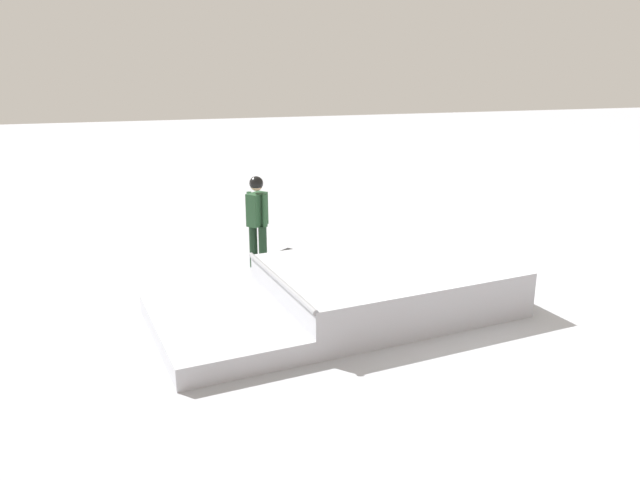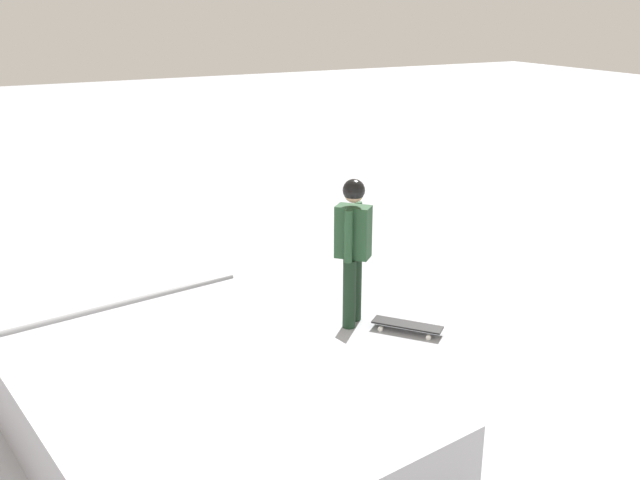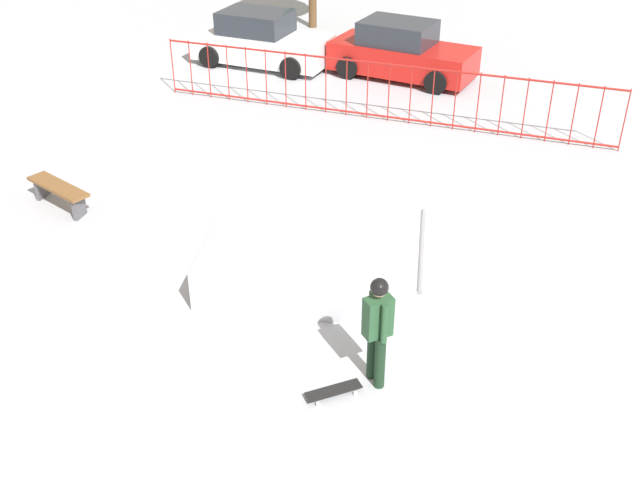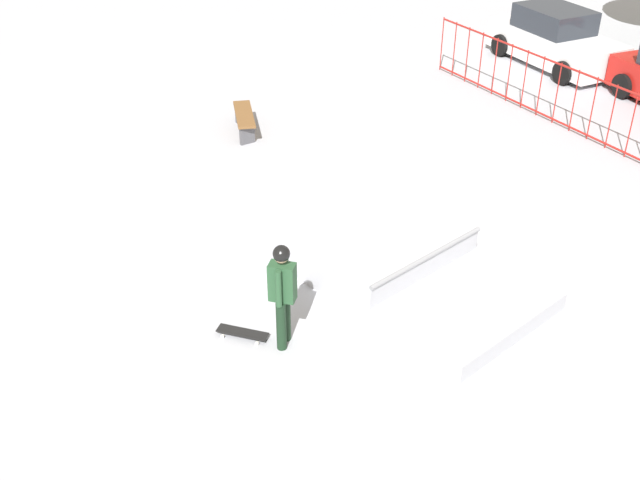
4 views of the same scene
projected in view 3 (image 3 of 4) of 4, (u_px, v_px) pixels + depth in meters
ground_plane at (286, 257)px, 13.55m from camera, size 60.00×60.00×0.00m
skate_ramp at (342, 262)px, 12.82m from camera, size 5.75×3.43×0.74m
skater at (378, 324)px, 10.19m from camera, size 0.43×0.42×1.73m
skateboard at (334, 390)px, 10.42m from camera, size 0.74×0.66×0.09m
perimeter_fence at (378, 90)px, 18.84m from camera, size 11.63×0.60×1.50m
park_bench at (59, 191)px, 15.00m from camera, size 1.63×1.00×0.48m
parked_car_white at (261, 41)px, 22.69m from camera, size 4.26×2.28×1.60m
parked_car_red at (402, 52)px, 21.70m from camera, size 4.35×2.52×1.60m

